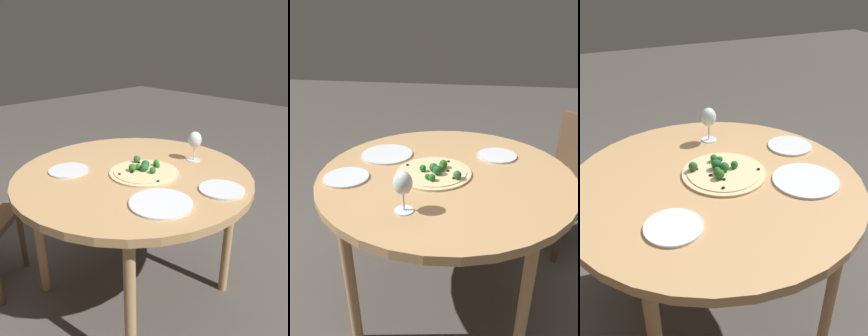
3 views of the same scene
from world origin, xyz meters
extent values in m
plane|color=#4C4742|center=(0.00, 0.00, 0.00)|extent=(12.00, 12.00, 0.00)
cylinder|color=tan|center=(0.00, 0.00, 0.74)|extent=(1.21, 1.21, 0.04)
cylinder|color=tan|center=(-0.37, -0.37, 0.36)|extent=(0.05, 0.05, 0.72)
cylinder|color=tan|center=(0.37, -0.37, 0.36)|extent=(0.05, 0.05, 0.72)
cylinder|color=tan|center=(-0.37, 0.37, 0.36)|extent=(0.05, 0.05, 0.72)
cylinder|color=tan|center=(0.37, 0.37, 0.36)|extent=(0.05, 0.05, 0.72)
cylinder|color=brown|center=(0.67, 0.36, 0.20)|extent=(0.04, 0.04, 0.41)
cylinder|color=#DBBC89|center=(-0.05, -0.03, 0.77)|extent=(0.35, 0.35, 0.01)
cylinder|color=beige|center=(-0.05, -0.03, 0.78)|extent=(0.31, 0.31, 0.00)
sphere|color=#1F642F|center=(-0.06, -0.03, 0.80)|extent=(0.04, 0.04, 0.04)
sphere|color=#20582D|center=(-0.03, -0.06, 0.80)|extent=(0.04, 0.04, 0.04)
sphere|color=#2F5A30|center=(0.06, -0.09, 0.80)|extent=(0.04, 0.04, 0.04)
sphere|color=#206B1C|center=(-0.07, -0.11, 0.79)|extent=(0.02, 0.02, 0.02)
sphere|color=#2C6420|center=(-0.02, -0.02, 0.79)|extent=(0.03, 0.03, 0.03)
sphere|color=#30542A|center=(-0.05, -0.03, 0.79)|extent=(0.03, 0.03, 0.03)
sphere|color=#1F6425|center=(-0.11, -0.04, 0.79)|extent=(0.03, 0.03, 0.03)
sphere|color=#266A2B|center=(-0.05, -0.12, 0.79)|extent=(0.03, 0.03, 0.03)
sphere|color=#2A671E|center=(-0.02, 0.02, 0.80)|extent=(0.04, 0.04, 0.04)
cylinder|color=black|center=(-0.19, 0.02, 0.78)|extent=(0.01, 0.01, 0.00)
cylinder|color=black|center=(-0.03, 0.03, 0.78)|extent=(0.01, 0.01, 0.00)
cylinder|color=black|center=(0.04, -0.09, 0.78)|extent=(0.01, 0.01, 0.00)
cylinder|color=black|center=(0.00, 0.09, 0.78)|extent=(0.01, 0.01, 0.00)
cylinder|color=black|center=(-0.03, -0.04, 0.78)|extent=(0.01, 0.01, 0.00)
cylinder|color=black|center=(-0.05, -0.03, 0.78)|extent=(0.01, 0.01, 0.00)
cylinder|color=black|center=(-0.05, -0.12, 0.78)|extent=(0.01, 0.01, 0.00)
cylinder|color=black|center=(0.01, -0.02, 0.78)|extent=(0.01, 0.01, 0.00)
cylinder|color=silver|center=(-0.12, -0.36, 0.77)|extent=(0.08, 0.08, 0.00)
cylinder|color=silver|center=(-0.12, -0.36, 0.80)|extent=(0.01, 0.01, 0.07)
ellipsoid|color=silver|center=(-0.12, -0.36, 0.88)|extent=(0.07, 0.07, 0.09)
cylinder|color=silver|center=(0.24, 0.23, 0.77)|extent=(0.20, 0.20, 0.01)
cylinder|color=silver|center=(-0.44, -0.14, 0.77)|extent=(0.21, 0.21, 0.01)
cylinder|color=silver|center=(-0.34, 0.16, 0.77)|extent=(0.27, 0.27, 0.01)
camera|label=1|loc=(-1.14, 1.06, 1.42)|focal=35.00mm
camera|label=2|loc=(0.16, -1.39, 1.45)|focal=35.00mm
camera|label=3|loc=(0.48, 1.20, 1.57)|focal=40.00mm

